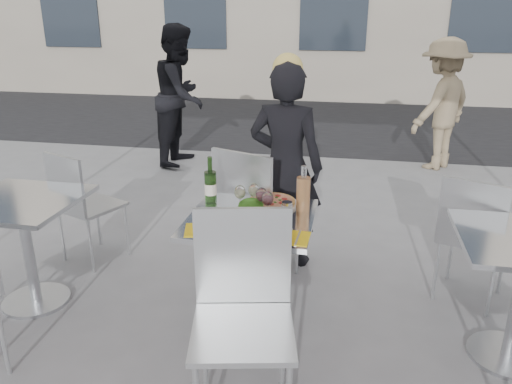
% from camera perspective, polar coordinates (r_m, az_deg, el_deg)
% --- Properties ---
extents(ground, '(80.00, 80.00, 0.00)m').
position_cam_1_polar(ground, '(3.25, -0.53, -15.14)').
color(ground, slate).
extents(street_asphalt, '(24.00, 5.00, 0.00)m').
position_cam_1_polar(street_asphalt, '(9.31, 7.66, 8.15)').
color(street_asphalt, black).
rests_on(street_asphalt, ground).
extents(main_table, '(0.72, 0.72, 0.75)m').
position_cam_1_polar(main_table, '(2.98, -0.56, -6.61)').
color(main_table, '#B7BABF').
rests_on(main_table, ground).
extents(side_table_left, '(0.72, 0.72, 0.75)m').
position_cam_1_polar(side_table_left, '(3.57, -24.93, -3.92)').
color(side_table_left, '#B7BABF').
rests_on(side_table_left, ground).
extents(chair_far, '(0.61, 0.61, 1.02)m').
position_cam_1_polar(chair_far, '(3.44, -0.47, -1.70)').
color(chair_far, silver).
rests_on(chair_far, ground).
extents(chair_near, '(0.55, 0.56, 1.02)m').
position_cam_1_polar(chair_near, '(2.38, -1.52, -12.30)').
color(chair_near, silver).
rests_on(chair_near, ground).
extents(side_chair_lfar, '(0.54, 0.55, 0.90)m').
position_cam_1_polar(side_chair_lfar, '(4.00, -19.48, -0.79)').
color(side_chair_lfar, silver).
rests_on(side_chair_lfar, ground).
extents(side_chair_rfar, '(0.55, 0.55, 0.90)m').
position_cam_1_polar(side_chair_rfar, '(3.53, 23.53, -4.11)').
color(side_chair_rfar, silver).
rests_on(side_chair_rfar, ground).
extents(woman_diner, '(0.61, 0.45, 1.55)m').
position_cam_1_polar(woman_diner, '(3.75, 3.41, 2.94)').
color(woman_diner, black).
rests_on(woman_diner, ground).
extents(pedestrian_a, '(0.69, 0.87, 1.74)m').
position_cam_1_polar(pedestrian_a, '(6.48, -8.59, 10.83)').
color(pedestrian_a, black).
rests_on(pedestrian_a, ground).
extents(pedestrian_b, '(1.10, 1.18, 1.59)m').
position_cam_1_polar(pedestrian_b, '(6.61, 20.42, 9.34)').
color(pedestrian_b, '#958060').
rests_on(pedestrian_b, ground).
extents(pizza_near, '(0.30, 0.30, 0.02)m').
position_cam_1_polar(pizza_near, '(2.75, -0.71, -3.84)').
color(pizza_near, tan).
rests_on(pizza_near, main_table).
extents(pizza_far, '(0.33, 0.33, 0.03)m').
position_cam_1_polar(pizza_far, '(3.06, 1.82, -1.19)').
color(pizza_far, white).
rests_on(pizza_far, main_table).
extents(salad_plate, '(0.22, 0.22, 0.09)m').
position_cam_1_polar(salad_plate, '(2.93, -0.58, -1.72)').
color(salad_plate, white).
rests_on(salad_plate, main_table).
extents(wine_bottle, '(0.07, 0.08, 0.29)m').
position_cam_1_polar(wine_bottle, '(3.08, -5.22, 0.78)').
color(wine_bottle, '#2C5520').
rests_on(wine_bottle, main_table).
extents(carafe, '(0.08, 0.08, 0.29)m').
position_cam_1_polar(carafe, '(2.91, 5.42, -0.25)').
color(carafe, tan).
rests_on(carafe, main_table).
extents(sugar_shaker, '(0.06, 0.06, 0.11)m').
position_cam_1_polar(sugar_shaker, '(2.84, 3.55, -2.16)').
color(sugar_shaker, white).
rests_on(sugar_shaker, main_table).
extents(wineglass_white_a, '(0.07, 0.07, 0.16)m').
position_cam_1_polar(wineglass_white_a, '(2.95, -1.85, -0.11)').
color(wineglass_white_a, white).
rests_on(wineglass_white_a, main_table).
extents(wineglass_white_b, '(0.07, 0.07, 0.16)m').
position_cam_1_polar(wineglass_white_b, '(2.98, -0.24, 0.11)').
color(wineglass_white_b, white).
rests_on(wineglass_white_b, main_table).
extents(wineglass_red_a, '(0.07, 0.07, 0.16)m').
position_cam_1_polar(wineglass_red_a, '(2.91, 0.63, -0.38)').
color(wineglass_red_a, white).
rests_on(wineglass_red_a, main_table).
extents(wineglass_red_b, '(0.07, 0.07, 0.16)m').
position_cam_1_polar(wineglass_red_b, '(2.85, 1.34, -0.85)').
color(wineglass_red_b, white).
rests_on(wineglass_red_b, main_table).
extents(napkin_left, '(0.22, 0.22, 0.01)m').
position_cam_1_polar(napkin_left, '(2.73, -6.25, -4.27)').
color(napkin_left, yellow).
rests_on(napkin_left, main_table).
extents(napkin_right, '(0.19, 0.20, 0.01)m').
position_cam_1_polar(napkin_right, '(2.63, 4.15, -5.18)').
color(napkin_right, yellow).
rests_on(napkin_right, main_table).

